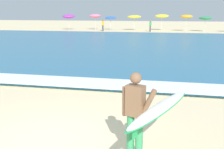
# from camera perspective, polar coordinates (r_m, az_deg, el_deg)

# --- Properties ---
(ground_plane) EXTENTS (160.00, 160.00, 0.00)m
(ground_plane) POSITION_cam_1_polar(r_m,az_deg,el_deg) (6.68, -13.01, -13.05)
(ground_plane) COLOR beige
(sea) EXTENTS (120.00, 28.00, 0.14)m
(sea) POSITION_cam_1_polar(r_m,az_deg,el_deg) (24.01, 5.83, 5.79)
(sea) COLOR teal
(sea) RESTS_ON ground
(surf_foam) EXTENTS (120.00, 1.61, 0.01)m
(surf_foam) POSITION_cam_1_polar(r_m,az_deg,el_deg) (10.98, -2.21, -1.74)
(surf_foam) COLOR white
(surf_foam) RESTS_ON sea
(surfer_with_board) EXTENTS (1.34, 2.61, 1.73)m
(surfer_with_board) POSITION_cam_1_polar(r_m,az_deg,el_deg) (5.43, 7.05, -7.06)
(surfer_with_board) COLOR #338E56
(surfer_with_board) RESTS_ON ground
(beach_umbrella_0) EXTENTS (1.93, 1.96, 2.39)m
(beach_umbrella_0) POSITION_cam_1_polar(r_m,az_deg,el_deg) (45.09, -8.61, 11.36)
(beach_umbrella_0) COLOR beige
(beach_umbrella_0) RESTS_ON ground
(beach_umbrella_1) EXTENTS (1.74, 1.75, 2.44)m
(beach_umbrella_1) POSITION_cam_1_polar(r_m,az_deg,el_deg) (44.89, -3.38, 11.55)
(beach_umbrella_1) COLOR beige
(beach_umbrella_1) RESTS_ON ground
(beach_umbrella_2) EXTENTS (1.71, 1.74, 2.12)m
(beach_umbrella_2) POSITION_cam_1_polar(r_m,az_deg,el_deg) (44.48, -0.29, 11.20)
(beach_umbrella_2) COLOR beige
(beach_umbrella_2) RESTS_ON ground
(beach_umbrella_3) EXTENTS (2.03, 2.05, 2.29)m
(beach_umbrella_3) POSITION_cam_1_polar(r_m,az_deg,el_deg) (43.61, 4.45, 11.37)
(beach_umbrella_3) COLOR beige
(beach_umbrella_3) RESTS_ON ground
(beach_umbrella_4) EXTENTS (2.03, 2.06, 2.46)m
(beach_umbrella_4) POSITION_cam_1_polar(r_m,az_deg,el_deg) (44.08, 9.88, 11.38)
(beach_umbrella_4) COLOR beige
(beach_umbrella_4) RESTS_ON ground
(beach_umbrella_5) EXTENTS (1.73, 1.74, 2.36)m
(beach_umbrella_5) POSITION_cam_1_polar(r_m,az_deg,el_deg) (42.79, 14.62, 11.11)
(beach_umbrella_5) COLOR beige
(beach_umbrella_5) RESTS_ON ground
(beach_umbrella_6) EXTENTS (1.84, 1.85, 2.12)m
(beach_umbrella_6) POSITION_cam_1_polar(r_m,az_deg,el_deg) (42.77, 18.10, 10.59)
(beach_umbrella_6) COLOR beige
(beach_umbrella_6) RESTS_ON ground
(beachgoer_near_row_left) EXTENTS (0.32, 0.20, 1.58)m
(beachgoer_near_row_left) POSITION_cam_1_polar(r_m,az_deg,el_deg) (42.33, -1.83, 9.78)
(beachgoer_near_row_left) COLOR #383842
(beachgoer_near_row_left) RESTS_ON ground
(beachgoer_near_row_mid) EXTENTS (0.32, 0.20, 1.58)m
(beachgoer_near_row_mid) POSITION_cam_1_polar(r_m,az_deg,el_deg) (41.35, 7.63, 9.61)
(beachgoer_near_row_mid) COLOR #383842
(beachgoer_near_row_mid) RESTS_ON ground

